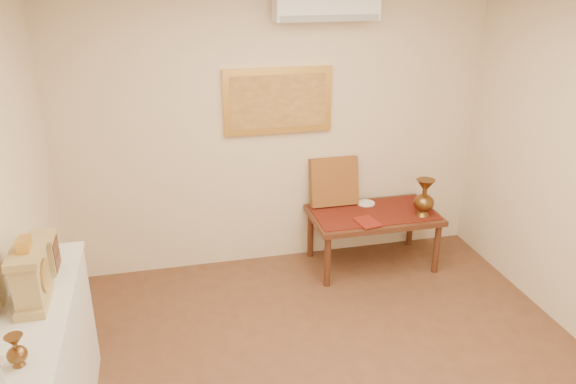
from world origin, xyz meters
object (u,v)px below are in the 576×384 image
object	(u,v)px
wooden_chest	(44,253)
brass_urn_tall	(425,194)
mantel_clock	(31,276)
low_table	(373,219)

from	to	relation	value
wooden_chest	brass_urn_tall	bearing A→B (deg)	19.09
mantel_clock	wooden_chest	xyz separation A→B (m)	(0.00, 0.37, -0.05)
brass_urn_tall	low_table	world-z (taller)	brass_urn_tall
mantel_clock	wooden_chest	world-z (taller)	mantel_clock
wooden_chest	low_table	size ratio (longest dim) A/B	0.20
brass_urn_tall	low_table	distance (m)	0.54
brass_urn_tall	mantel_clock	bearing A→B (deg)	-155.06
mantel_clock	low_table	world-z (taller)	mantel_clock
brass_urn_tall	mantel_clock	world-z (taller)	mantel_clock
mantel_clock	low_table	distance (m)	3.20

